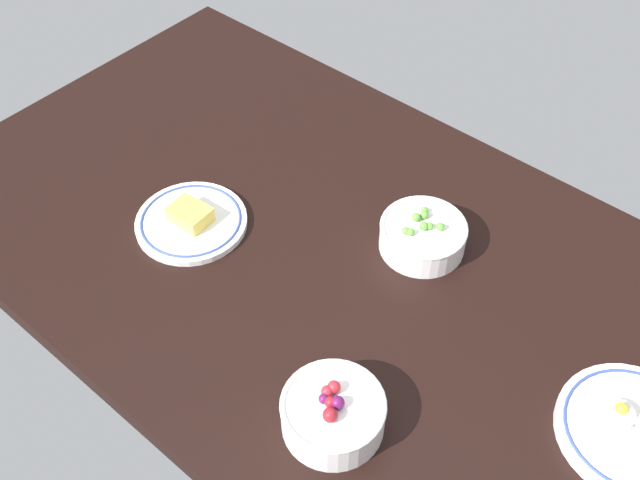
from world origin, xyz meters
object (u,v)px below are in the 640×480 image
at_px(plate_cheese, 191,221).
at_px(bowl_peas, 423,235).
at_px(plate_eggs, 633,429).
at_px(bowl_berries, 333,413).

distance_m(plate_cheese, bowl_peas, 0.39).
height_order(plate_eggs, bowl_peas, bowl_peas).
relative_size(plate_eggs, plate_cheese, 1.09).
bearing_deg(bowl_berries, plate_eggs, -141.39).
distance_m(plate_eggs, bowl_berries, 0.41).
height_order(plate_cheese, bowl_berries, bowl_berries).
height_order(bowl_peas, bowl_berries, bowl_berries).
bearing_deg(plate_eggs, plate_cheese, 9.00).
bearing_deg(plate_eggs, bowl_peas, -12.95).
relative_size(plate_eggs, bowl_berries, 1.44).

